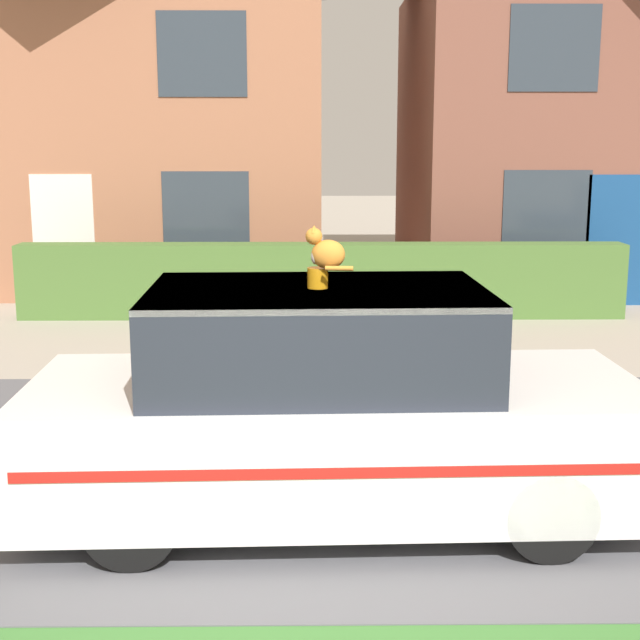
{
  "coord_description": "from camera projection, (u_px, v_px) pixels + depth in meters",
  "views": [
    {
      "loc": [
        0.12,
        -3.45,
        2.63
      ],
      "look_at": [
        0.2,
        4.36,
        1.05
      ],
      "focal_mm": 50.0,
      "sensor_mm": 36.0,
      "label": 1
    }
  ],
  "objects": [
    {
      "name": "cat",
      "position": [
        325.0,
        251.0,
        5.94
      ],
      "size": [
        0.32,
        0.21,
        0.29
      ],
      "rotation": [
        0.0,
        0.0,
        3.04
      ],
      "color": "orange",
      "rests_on": "police_car"
    },
    {
      "name": "house_right",
      "position": [
        632.0,
        61.0,
        16.6
      ],
      "size": [
        8.57,
        6.22,
        7.99
      ],
      "color": "brown",
      "rests_on": "ground"
    },
    {
      "name": "house_left",
      "position": [
        97.0,
        82.0,
        16.56
      ],
      "size": [
        8.71,
        5.67,
        7.26
      ],
      "color": "#A86B4C",
      "rests_on": "ground"
    },
    {
      "name": "police_car",
      "position": [
        330.0,
        409.0,
        6.22
      ],
      "size": [
        4.29,
        1.85,
        1.77
      ],
      "rotation": [
        0.0,
        0.0,
        0.03
      ],
      "color": "black",
      "rests_on": "road_strip"
    },
    {
      "name": "garden_hedge",
      "position": [
        322.0,
        281.0,
        13.41
      ],
      "size": [
        9.08,
        0.51,
        1.12
      ],
      "primitive_type": "cube",
      "color": "#4C7233",
      "rests_on": "ground"
    },
    {
      "name": "road_strip",
      "position": [
        297.0,
        460.0,
        7.44
      ],
      "size": [
        28.0,
        5.19,
        0.01
      ],
      "primitive_type": "cube",
      "color": "#5B5B60",
      "rests_on": "ground"
    }
  ]
}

